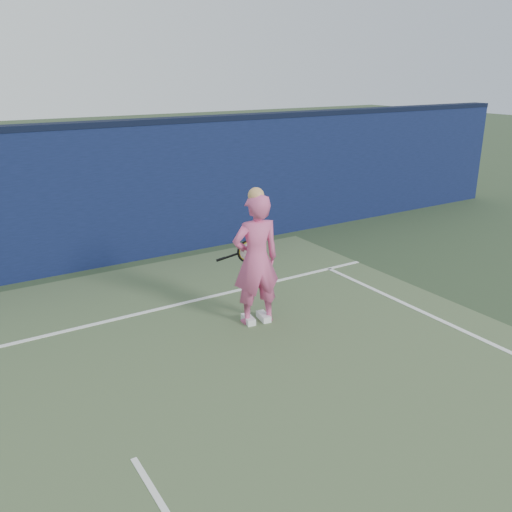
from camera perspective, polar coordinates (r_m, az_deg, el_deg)
backstop_wall at (r=9.96m, az=-24.17°, el=4.61°), size 24.00×0.40×2.50m
wall_cap at (r=9.75m, az=-25.22°, el=12.01°), size 24.00×0.42×0.10m
player at (r=7.51m, az=0.00°, el=-0.38°), size 0.75×0.55×1.97m
racket at (r=7.87m, az=-1.11°, el=0.43°), size 0.59×0.27×0.34m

